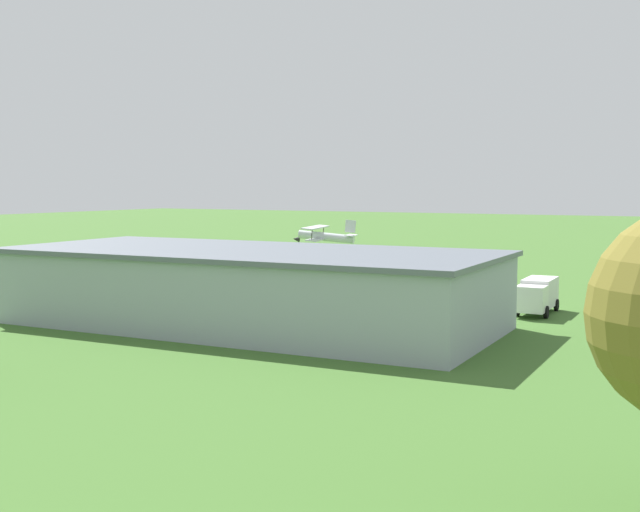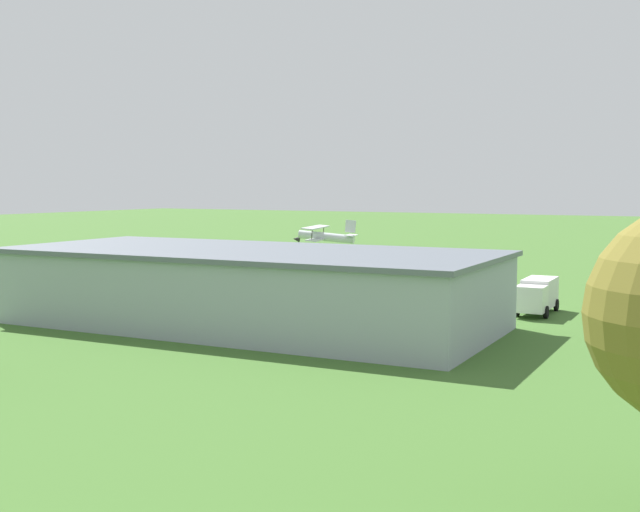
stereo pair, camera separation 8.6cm
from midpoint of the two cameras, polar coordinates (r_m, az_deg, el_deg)
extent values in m
plane|color=#3D6628|center=(89.87, 7.32, -1.58)|extent=(400.00, 400.00, 0.00)
cube|color=#99A3AD|center=(59.47, -5.01, -2.37)|extent=(35.55, 16.10, 5.21)
cube|color=slate|center=(59.18, -5.03, 0.30)|extent=(36.17, 16.71, 0.35)
cube|color=#384251|center=(66.11, -1.48, -2.02)|extent=(10.00, 0.40, 4.27)
cylinder|color=silver|center=(87.25, 0.41, 1.34)|extent=(6.15, 2.30, 1.41)
cone|color=black|center=(88.17, -1.70, 1.19)|extent=(0.88, 0.79, 0.69)
cube|color=silver|center=(87.45, -0.04, 1.22)|extent=(2.90, 7.51, 0.22)
cube|color=silver|center=(87.50, -0.33, 2.01)|extent=(2.90, 7.51, 0.22)
cube|color=silver|center=(86.56, 2.11, 2.09)|extent=(1.19, 0.38, 1.39)
cube|color=silver|center=(86.60, 2.16, 1.46)|extent=(1.48, 2.74, 0.15)
cylinder|color=black|center=(88.38, 0.25, 0.57)|extent=(0.66, 0.28, 0.64)
cylinder|color=black|center=(86.55, -0.07, 0.48)|extent=(0.66, 0.28, 0.64)
cylinder|color=#332D28|center=(89.76, 0.21, 1.70)|extent=(0.20, 0.12, 1.25)
cylinder|color=#332D28|center=(85.18, -0.60, 1.53)|extent=(0.20, 0.12, 1.25)
cube|color=#1E6B38|center=(80.88, -10.90, -1.87)|extent=(1.93, 4.14, 0.70)
cube|color=#2D3842|center=(80.81, -10.91, -1.44)|extent=(1.65, 2.34, 0.53)
cylinder|color=black|center=(79.30, -11.07, -2.27)|extent=(0.24, 0.65, 0.64)
cylinder|color=black|center=(80.49, -12.03, -2.18)|extent=(0.24, 0.65, 0.64)
cylinder|color=black|center=(81.38, -9.78, -2.06)|extent=(0.24, 0.65, 0.64)
cylinder|color=black|center=(82.54, -10.73, -1.98)|extent=(0.24, 0.65, 0.64)
cube|color=slate|center=(84.06, -15.34, -1.70)|extent=(1.85, 4.56, 0.72)
cube|color=#2D3842|center=(83.99, -15.35, -1.26)|extent=(1.63, 2.56, 0.58)
cylinder|color=black|center=(82.36, -15.61, -2.09)|extent=(0.22, 0.64, 0.64)
cylinder|color=black|center=(83.65, -16.52, -2.01)|extent=(0.22, 0.64, 0.64)
cylinder|color=black|center=(84.60, -14.15, -1.88)|extent=(0.22, 0.64, 0.64)
cylinder|color=black|center=(85.85, -15.06, -1.80)|extent=(0.22, 0.64, 0.64)
cube|color=black|center=(89.98, -17.14, -1.30)|extent=(2.03, 4.71, 0.76)
cube|color=#2D3842|center=(89.91, -17.15, -0.86)|extent=(1.71, 2.67, 0.64)
cylinder|color=black|center=(88.32, -17.51, -1.67)|extent=(0.25, 0.65, 0.64)
cylinder|color=black|center=(89.67, -18.27, -1.60)|extent=(0.25, 0.65, 0.64)
cylinder|color=black|center=(90.40, -16.01, -1.49)|extent=(0.25, 0.65, 0.64)
cylinder|color=black|center=(91.73, -16.78, -1.41)|extent=(0.25, 0.65, 0.64)
cube|color=orange|center=(93.62, -20.43, -1.17)|extent=(2.08, 4.59, 0.70)
cube|color=#2D3842|center=(93.56, -20.44, -0.80)|extent=(1.74, 2.60, 0.52)
cylinder|color=black|center=(91.95, -20.70, -1.51)|extent=(0.26, 0.65, 0.64)
cylinder|color=black|center=(94.10, -19.38, -1.33)|extent=(0.26, 0.65, 0.64)
cylinder|color=black|center=(95.36, -20.15, -1.27)|extent=(0.26, 0.65, 0.64)
cylinder|color=black|center=(100.74, -21.33, -0.99)|extent=(0.25, 0.65, 0.64)
cube|color=silver|center=(64.78, 14.47, -2.91)|extent=(2.27, 2.27, 2.00)
cube|color=silver|center=(67.88, 15.03, -2.45)|extent=(2.34, 4.31, 2.26)
cylinder|color=black|center=(64.99, 15.45, -3.79)|extent=(0.31, 0.97, 0.96)
cylinder|color=black|center=(65.44, 13.56, -3.69)|extent=(0.31, 0.97, 0.96)
cylinder|color=black|center=(69.07, 16.12, -3.30)|extent=(0.31, 0.97, 0.96)
cylinder|color=black|center=(69.49, 14.33, -3.21)|extent=(0.31, 0.97, 0.96)
cylinder|color=navy|center=(70.04, 10.84, -3.11)|extent=(0.45, 0.45, 0.88)
cylinder|color=orange|center=(69.94, 10.85, -2.50)|extent=(0.54, 0.54, 0.62)
sphere|color=beige|center=(69.88, 10.86, -2.15)|extent=(0.24, 0.24, 0.24)
cylinder|color=beige|center=(84.84, -8.37, -1.68)|extent=(0.45, 0.45, 0.88)
cylinder|color=#3F3F47|center=(84.76, -8.37, -1.17)|extent=(0.53, 0.53, 0.62)
sphere|color=#9E704C|center=(84.72, -8.38, -0.88)|extent=(0.24, 0.24, 0.24)
cylinder|color=#3F3F47|center=(72.12, 7.88, -2.87)|extent=(0.43, 0.43, 0.80)
cylinder|color=#B23333|center=(72.03, 7.88, -2.33)|extent=(0.51, 0.51, 0.57)
sphere|color=brown|center=(71.98, 7.89, -2.02)|extent=(0.22, 0.22, 0.22)
cylinder|color=#72338C|center=(82.80, -8.76, -1.84)|extent=(0.41, 0.41, 0.88)
cylinder|color=beige|center=(82.71, -8.77, -1.33)|extent=(0.48, 0.48, 0.62)
sphere|color=#9E704C|center=(82.67, -8.77, -1.03)|extent=(0.24, 0.24, 0.24)
cylinder|color=#72338C|center=(70.76, 12.07, -3.08)|extent=(0.44, 0.44, 0.82)
cylinder|color=#3F3F47|center=(70.66, 12.08, -2.52)|extent=(0.52, 0.52, 0.58)
sphere|color=#9E704C|center=(70.61, 12.08, -2.19)|extent=(0.22, 0.22, 0.22)
camera|label=1|loc=(0.04, -90.03, 0.00)|focal=45.92mm
camera|label=2|loc=(0.04, 89.97, 0.00)|focal=45.92mm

